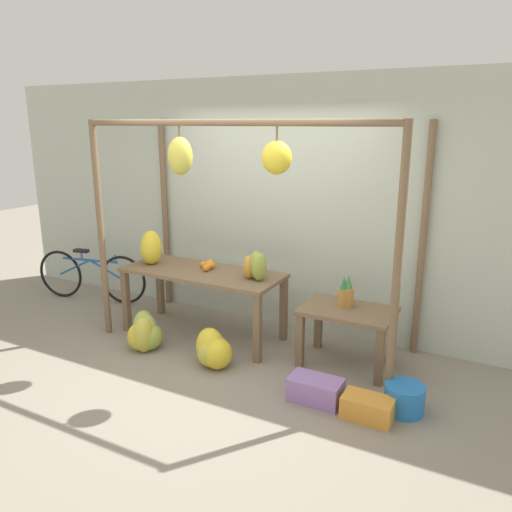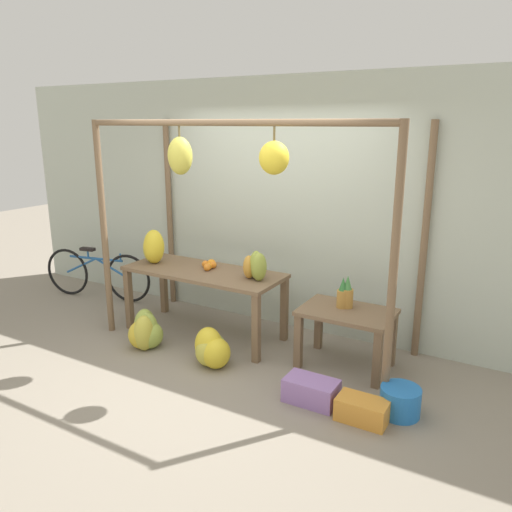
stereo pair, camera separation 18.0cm
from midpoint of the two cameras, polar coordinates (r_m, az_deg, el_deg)
ground_plane at (r=4.88m, az=-6.03°, el=-13.31°), size 20.00×20.00×0.00m
shop_wall_back at (r=5.65m, az=1.96°, el=5.76°), size 8.00×0.08×2.80m
stall_awning at (r=4.81m, az=-2.91°, el=6.95°), size 3.23×1.26×2.34m
display_table_main at (r=5.49m, az=-7.08°, el=-2.70°), size 1.78×0.71×0.75m
display_table_side at (r=4.90m, az=9.37°, el=-7.29°), size 0.87×0.59×0.58m
banana_pile_on_table at (r=5.77m, az=-12.82°, el=0.87°), size 0.30×0.31×0.39m
orange_pile at (r=5.52m, az=-6.40°, el=-1.04°), size 0.17×0.22×0.10m
pineapple_cluster at (r=4.88m, az=9.19°, el=-4.24°), size 0.15×0.14×0.32m
banana_pile_ground_left at (r=5.42m, az=-13.52°, el=-8.60°), size 0.46×0.46×0.39m
banana_pile_ground_right at (r=4.97m, az=-5.94°, el=-10.66°), size 0.47×0.42×0.38m
fruit_crate_white at (r=4.42m, az=5.62°, el=-14.97°), size 0.45×0.26×0.21m
blue_bucket at (r=4.40m, az=15.43°, el=-15.42°), size 0.33×0.33×0.24m
parked_bicycle at (r=7.00m, az=-19.03°, el=-2.14°), size 1.58×0.36×0.69m
papaya_pile at (r=5.08m, az=-1.08°, el=-1.18°), size 0.32×0.23×0.30m
fruit_crate_purple at (r=4.26m, az=11.41°, el=-16.66°), size 0.40×0.23×0.19m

